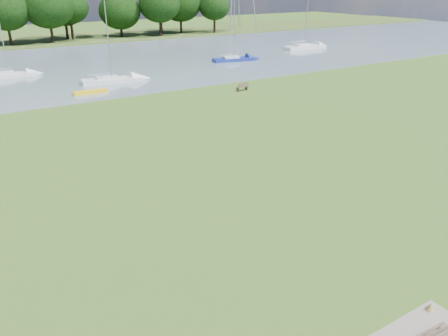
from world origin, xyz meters
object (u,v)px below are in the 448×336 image
sailboat_3 (304,46)px  sailboat_5 (111,79)px  riverbank_bench (243,87)px  kayak (91,92)px  sailboat_1 (9,74)px  sailboat_2 (234,58)px

sailboat_3 → sailboat_5: 37.10m
riverbank_bench → kayak: (-13.86, 7.01, -0.20)m
riverbank_bench → kayak: bearing=146.8°
sailboat_1 → sailboat_5: bearing=-41.3°
riverbank_bench → sailboat_5: (-10.34, 11.03, 0.07)m
kayak → sailboat_3: sailboat_3 is taller
kayak → sailboat_1: (-5.88, 13.22, 0.26)m
kayak → sailboat_5: size_ratio=0.39×
riverbank_bench → sailboat_5: size_ratio=0.16×
kayak → sailboat_5: sailboat_5 is taller
sailboat_5 → sailboat_3: bearing=21.9°
riverbank_bench → sailboat_3: size_ratio=0.16×
kayak → sailboat_5: (3.53, 4.02, 0.27)m
sailboat_2 → sailboat_3: size_ratio=0.96×
kayak → sailboat_3: bearing=20.7°
sailboat_2 → sailboat_3: bearing=24.0°
riverbank_bench → sailboat_5: 15.12m
sailboat_1 → riverbank_bench: bearing=-42.6°
riverbank_bench → sailboat_5: sailboat_5 is taller
sailboat_5 → riverbank_bench: bearing=-38.2°
sailboat_1 → sailboat_2: size_ratio=0.83×
riverbank_bench → sailboat_5: bearing=126.7°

